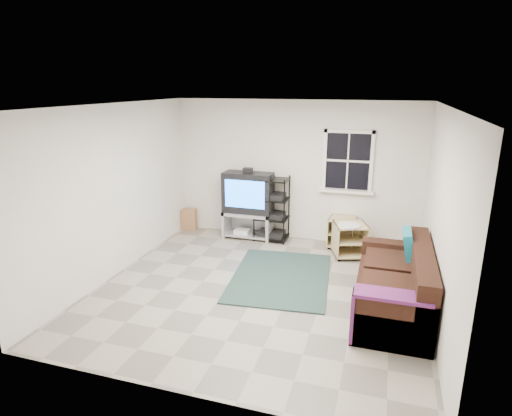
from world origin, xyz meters
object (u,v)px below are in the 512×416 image
(tv_unit, at_px, (248,200))
(side_table_right, at_px, (349,237))
(av_rack, at_px, (272,213))
(side_table_left, at_px, (342,231))
(sofa, at_px, (396,287))

(tv_unit, height_order, side_table_right, tv_unit)
(av_rack, bearing_deg, tv_unit, -178.47)
(tv_unit, distance_m, side_table_left, 1.85)
(av_rack, bearing_deg, sofa, -42.88)
(tv_unit, xyz_separation_m, side_table_right, (1.95, -0.38, -0.41))
(sofa, bearing_deg, side_table_right, 114.04)
(side_table_left, distance_m, sofa, 2.30)
(tv_unit, xyz_separation_m, side_table_left, (1.79, 0.04, -0.46))
(av_rack, bearing_deg, side_table_left, 1.22)
(av_rack, height_order, side_table_left, av_rack)
(side_table_right, bearing_deg, side_table_left, 111.09)
(tv_unit, relative_size, side_table_right, 2.04)
(side_table_left, bearing_deg, tv_unit, -178.70)
(tv_unit, height_order, side_table_left, tv_unit)
(side_table_left, relative_size, sofa, 0.27)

